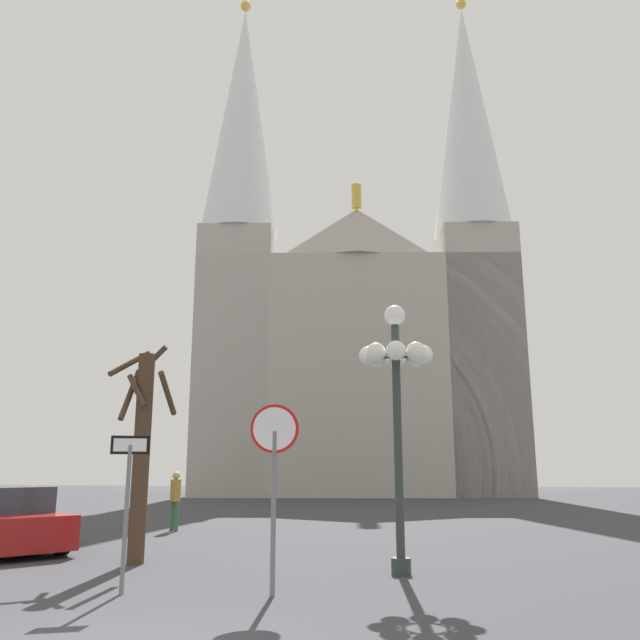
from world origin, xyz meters
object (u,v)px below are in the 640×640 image
Objects in this scene: one_way_arrow_sign at (128,491)px; street_lamp at (396,378)px; parked_car_near_red at (2,521)px; pedestrian_walking at (175,495)px; cathedral at (356,331)px; stop_sign at (274,459)px; bare_tree at (142,445)px.

one_way_arrow_sign is 5.30m from street_lamp.
pedestrian_walking reaches higher than parked_car_near_red.
one_way_arrow_sign is at bearing -151.84° from street_lamp.
street_lamp reaches higher than parked_car_near_red.
cathedral is 35.23m from street_lamp.
stop_sign is 2.39m from one_way_arrow_sign.
one_way_arrow_sign is 1.36× the size of pedestrian_walking.
street_lamp is (1.97, 2.21, 1.55)m from stop_sign.
cathedral is 34.76m from bare_tree.
pedestrian_walking is at bearing 132.05° from street_lamp.
parked_car_near_red is (-3.81, 1.44, -1.67)m from bare_tree.
bare_tree reaches higher than one_way_arrow_sign.
street_lamp is 1.14× the size of parked_car_near_red.
parked_car_near_red is 5.80m from pedestrian_walking.
cathedral is at bearing 87.37° from one_way_arrow_sign.
stop_sign is 0.65× the size of parked_car_near_red.
stop_sign is at bearing -63.64° from pedestrian_walking.
cathedral is 8.46× the size of parked_car_near_red.
cathedral reaches higher than pedestrian_walking.
cathedral is 12.92× the size of stop_sign.
pedestrian_walking is at bearing -98.89° from cathedral.
parked_car_near_red is at bearing 136.77° from one_way_arrow_sign.
one_way_arrow_sign is 10.17m from pedestrian_walking.
bare_tree is at bearing -77.74° from pedestrian_walking.
cathedral is at bearing 91.05° from stop_sign.
pedestrian_walking is (-4.17, -26.67, -10.51)m from cathedral.
stop_sign is 0.58× the size of street_lamp.
bare_tree is (-1.03, 3.11, 0.81)m from one_way_arrow_sign.
street_lamp is 9.86m from parked_car_near_red.
one_way_arrow_sign is 6.70m from parked_car_near_red.
cathedral is at bearing 78.47° from parked_car_near_red.
cathedral is 37.91m from one_way_arrow_sign.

